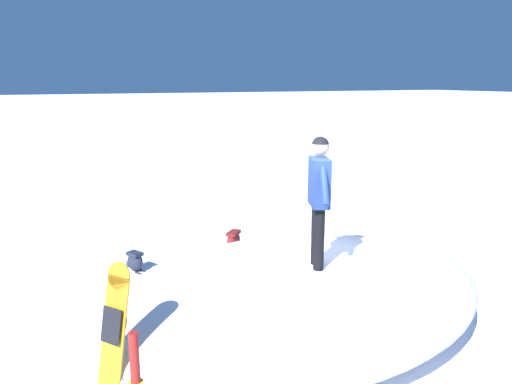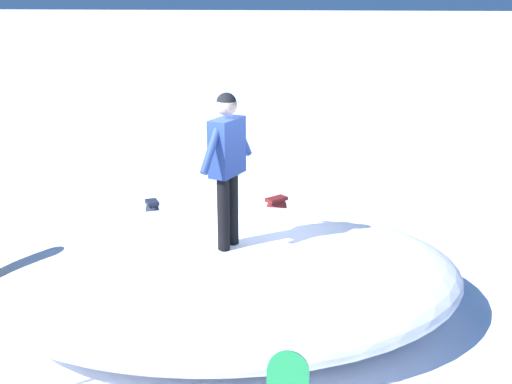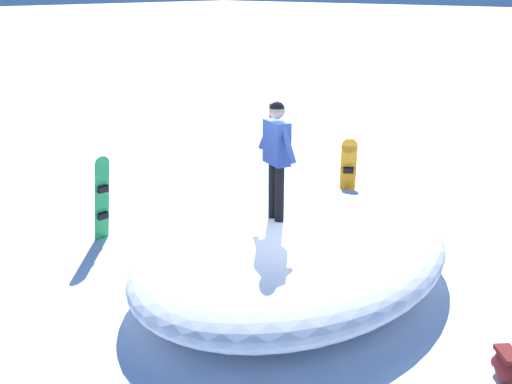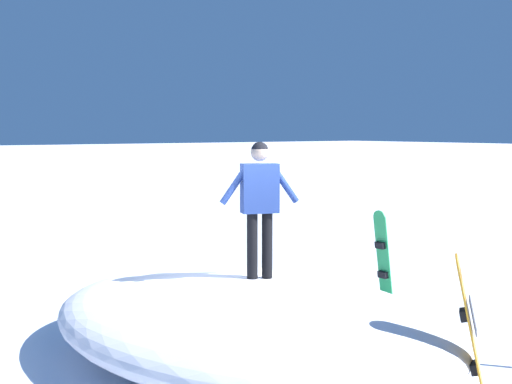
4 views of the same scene
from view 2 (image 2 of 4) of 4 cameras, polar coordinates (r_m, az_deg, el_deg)
ground at (r=8.25m, az=0.88°, el=-9.98°), size 240.00×240.00×0.00m
snow_mound at (r=7.92m, az=-2.95°, el=-7.25°), size 5.03×6.37×0.99m
snowboarder_standing at (r=7.10m, az=-2.58°, el=3.23°), size 1.01×0.46×1.77m
backpack_near at (r=11.15m, az=-9.21°, el=-1.63°), size 0.51×0.39×0.37m
backpack_far at (r=11.11m, az=1.77°, el=-1.43°), size 0.59×0.58×0.39m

